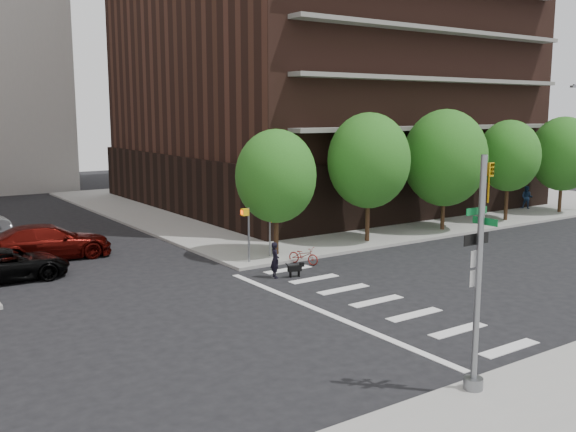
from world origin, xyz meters
The scene contains 16 objects.
ground centered at (0.00, 0.00, 0.00)m, with size 120.00×120.00×0.00m, color black.
sidewalk_ne centered at (20.50, 23.50, 0.07)m, with size 39.00×33.00×0.15m, color gray.
crosswalk centered at (2.21, 0.00, 0.01)m, with size 3.85×13.00×0.01m.
tree_a centered at (4.00, 8.50, 4.04)m, with size 4.00×4.00×5.90m.
tree_b centered at (10.00, 8.50, 4.54)m, with size 4.50×4.50×6.65m.
tree_c centered at (16.00, 8.50, 4.45)m, with size 5.00×5.00×6.80m.
tree_d centered at (22.00, 8.50, 4.34)m, with size 4.00×4.00×6.20m.
tree_e centered at (28.00, 8.50, 4.25)m, with size 4.50×4.50×6.35m.
traffic_signal centered at (-0.47, -7.49, 2.70)m, with size 0.90×0.75×6.00m.
pedestrian_signal centered at (2.32, 7.92, 1.85)m, with size 2.18×0.67×2.60m.
parked_car_black centered at (-7.99, 11.20, 0.70)m, with size 5.05×2.33×1.40m, color black.
parked_car_maroon centered at (-5.50, 14.38, 0.87)m, with size 5.98×2.43×1.74m, color #480906.
scooter centered at (4.23, 6.50, 0.42)m, with size 0.55×1.59×0.83m, color maroon.
dog_walker centered at (1.73, 5.15, 0.79)m, with size 0.38×0.58×1.58m, color black.
dog centered at (2.54, 4.75, 0.39)m, with size 0.75×0.35×0.62m.
pedestrian_far centered at (27.37, 10.74, 0.98)m, with size 0.63×0.81×1.67m, color navy.
Camera 1 is at (-13.17, -17.60, 7.18)m, focal length 40.00 mm.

